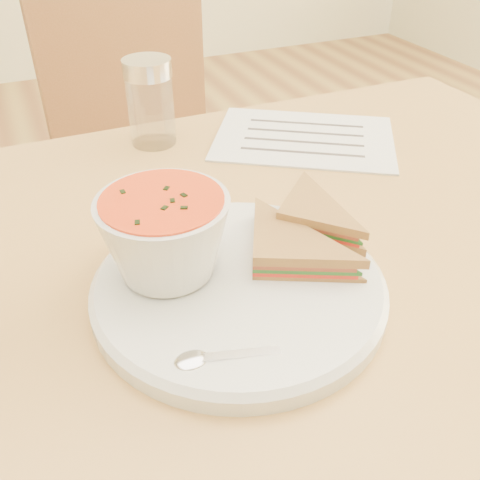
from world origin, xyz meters
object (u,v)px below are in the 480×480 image
plate (239,288)px  soup_bowl (165,240)px  condiment_shaker (150,103)px  chair_far (167,199)px  dining_table (275,418)px

plate → soup_bowl: bearing=147.6°
condiment_shaker → plate: bearing=-93.3°
plate → soup_bowl: soup_bowl is taller
condiment_shaker → chair_far: bearing=73.7°
dining_table → plate: (-0.10, -0.09, 0.38)m
plate → condiment_shaker: size_ratio=2.29×
chair_far → soup_bowl: 0.77m
soup_bowl → condiment_shaker: bearing=76.4°
dining_table → soup_bowl: size_ratio=8.05×
dining_table → condiment_shaker: bearing=106.7°
dining_table → condiment_shaker: 0.52m
soup_bowl → chair_far: bearing=75.1°
dining_table → soup_bowl: soup_bowl is taller
chair_far → plate: size_ratio=3.09×
chair_far → condiment_shaker: bearing=66.1°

